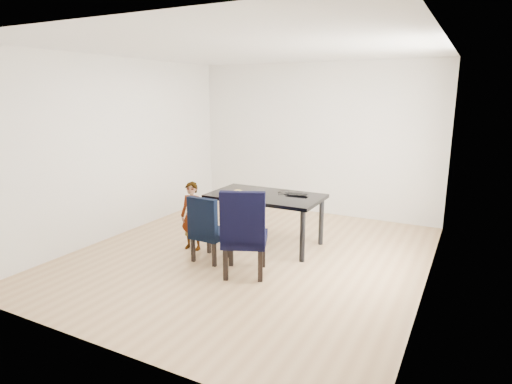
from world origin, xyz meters
The scene contains 14 objects.
floor centered at (0.00, 0.00, -0.01)m, with size 4.50×5.00×0.01m, color tan.
ceiling centered at (0.00, 0.00, 2.71)m, with size 4.50×5.00×0.01m, color white.
wall_back centered at (0.00, 2.50, 1.35)m, with size 4.50×0.01×2.70m, color white.
wall_front centered at (0.00, -2.50, 1.35)m, with size 4.50×0.01×2.70m, color silver.
wall_left centered at (-2.25, 0.00, 1.35)m, with size 0.01×5.00×2.70m, color silver.
wall_right centered at (2.25, 0.00, 1.35)m, with size 0.01×5.00×2.70m, color white.
dining_table centered at (0.00, 0.50, 0.38)m, with size 1.60×0.90×0.75m, color black.
chair_left centered at (-0.38, -0.36, 0.44)m, with size 0.42×0.44×0.88m, color black.
chair_right centered at (0.24, -0.55, 0.54)m, with size 0.52×0.54×1.08m, color black.
child centered at (-0.83, -0.15, 0.49)m, with size 0.35×0.23×0.97m, color orange.
plate centered at (-0.34, 0.28, 0.76)m, with size 0.29×0.29×0.02m, color white.
sandwich centered at (-0.33, 0.29, 0.80)m, with size 0.16×0.08×0.07m, color gold.
laptop centered at (0.41, 0.72, 0.76)m, with size 0.30×0.20×0.02m, color black.
cable_tangle centered at (0.22, 0.62, 0.75)m, with size 0.15×0.15×0.01m, color black.
Camera 1 is at (2.63, -4.84, 2.17)m, focal length 30.00 mm.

